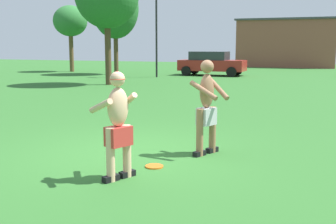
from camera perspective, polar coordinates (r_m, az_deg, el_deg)
name	(u,v)px	position (r m, az deg, el deg)	size (l,w,h in m)	color
ground_plane	(130,153)	(7.85, -5.29, -5.58)	(80.00, 80.00, 0.00)	#2D6628
player_with_cap	(118,121)	(6.16, -6.91, -1.26)	(0.70, 0.78, 1.63)	black
player_in_gray	(207,105)	(7.56, 5.37, 0.93)	(0.71, 0.73, 1.74)	black
frisbee	(154,166)	(6.92, -1.90, -7.49)	(0.30, 0.30, 0.03)	orange
car_red_near_post	(211,63)	(27.76, 6.00, 6.73)	(4.31, 2.04, 1.58)	maroon
lamp_post	(156,18)	(26.19, -1.61, 12.80)	(0.60, 0.24, 5.98)	black
outbuilding_behind_lot	(287,43)	(41.35, 16.11, 9.11)	(8.90, 6.55, 4.36)	brown
tree_left_field	(115,8)	(28.96, -7.29, 13.95)	(3.17, 3.17, 6.49)	#4C3823
tree_right_field	(70,22)	(32.49, -13.30, 12.03)	(2.53, 2.53, 4.93)	brown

